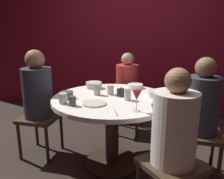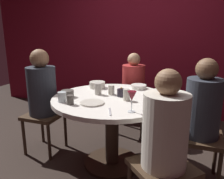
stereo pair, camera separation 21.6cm
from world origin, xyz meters
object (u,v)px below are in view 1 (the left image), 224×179
at_px(cup_near_candle, 97,89).
at_px(cup_by_right_diner, 72,101).
at_px(cell_phone, 156,106).
at_px(cup_by_left_diner, 63,98).
at_px(dining_table, 112,114).
at_px(wine_glass, 137,96).
at_px(candle_holder, 121,92).
at_px(seated_diner_left, 38,93).
at_px(bowl_sauce_side, 135,86).
at_px(bowl_serving_large, 94,85).
at_px(dinner_plate, 94,103).
at_px(seated_diner_back, 127,84).
at_px(cup_center_front, 128,94).
at_px(cup_far_edge, 110,90).
at_px(bowl_salad_center, 157,93).
at_px(seated_diner_right, 202,106).
at_px(seated_diner_front_right, 174,131).
at_px(bowl_small_white, 67,95).

xyz_separation_m(cup_near_candle, cup_by_right_diner, (-0.10, -0.40, -0.02)).
distance_m(cell_phone, cup_by_right_diner, 0.74).
xyz_separation_m(cup_near_candle, cup_by_left_diner, (-0.21, -0.36, -0.01)).
bearing_deg(cup_by_right_diner, dining_table, 51.35).
bearing_deg(wine_glass, cell_phone, 45.00).
bearing_deg(candle_holder, wine_glass, -62.39).
bearing_deg(seated_diner_left, bowl_sauce_side, 23.18).
xyz_separation_m(wine_glass, cell_phone, (0.15, 0.15, -0.12)).
height_order(cell_phone, bowl_sauce_side, bowl_sauce_side).
distance_m(bowl_serving_large, cup_by_left_diner, 0.63).
height_order(candle_holder, bowl_serving_large, candle_holder).
bearing_deg(dinner_plate, seated_diner_back, 84.81).
height_order(cup_center_front, cup_far_edge, cup_center_front).
height_order(bowl_sauce_side, cup_center_front, cup_center_front).
bearing_deg(cup_far_edge, bowl_salad_center, 5.74).
relative_size(bowl_salad_center, bowl_sauce_side, 1.00).
bearing_deg(wine_glass, dinner_plate, 166.78).
bearing_deg(cup_by_left_diner, cup_center_front, 24.14).
bearing_deg(cup_near_candle, cup_center_front, -17.45).
bearing_deg(bowl_serving_large, dining_table, -46.65).
bearing_deg(cup_near_candle, dining_table, -16.05).
bearing_deg(bowl_serving_large, cup_by_left_diner, -98.37).
height_order(seated_diner_right, bowl_serving_large, seated_diner_right).
bearing_deg(candle_holder, cup_center_front, -53.04).
relative_size(dining_table, cell_phone, 8.62).
height_order(bowl_sauce_side, cup_far_edge, cup_far_edge).
relative_size(cup_near_candle, cup_center_front, 1.04).
bearing_deg(seated_diner_right, cup_center_front, 4.77).
bearing_deg(cup_center_front, seated_diner_back, 100.26).
distance_m(cell_phone, bowl_sauce_side, 0.69).
height_order(dining_table, bowl_serving_large, bowl_serving_large).
bearing_deg(cell_phone, candle_holder, -43.71).
bearing_deg(seated_diner_left, seated_diner_front_right, -22.54).
xyz_separation_m(seated_diner_right, bowl_sauce_side, (-0.68, 0.44, 0.05)).
relative_size(cell_phone, cup_near_candle, 1.18).
bearing_deg(seated_diner_right, bowl_small_white, 6.43).
xyz_separation_m(seated_diner_left, cup_far_edge, (0.80, 0.09, 0.06)).
distance_m(cup_by_left_diner, cup_center_front, 0.61).
xyz_separation_m(bowl_serving_large, cup_center_front, (0.46, -0.37, 0.02)).
bearing_deg(cup_near_candle, bowl_salad_center, 8.42).
bearing_deg(candle_holder, dinner_plate, -119.82).
xyz_separation_m(wine_glass, bowl_sauce_side, (-0.12, 0.79, -0.10)).
xyz_separation_m(wine_glass, cup_near_candle, (-0.47, 0.40, -0.07)).
distance_m(seated_diner_left, cup_center_front, 1.01).
bearing_deg(dinner_plate, seated_diner_right, 15.14).
bearing_deg(bowl_salad_center, cell_phone, -87.77).
bearing_deg(dinner_plate, seated_diner_left, 160.66).
bearing_deg(bowl_small_white, cup_near_candle, 37.57).
height_order(bowl_salad_center, bowl_small_white, bowl_small_white).
height_order(seated_diner_back, cup_far_edge, seated_diner_back).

